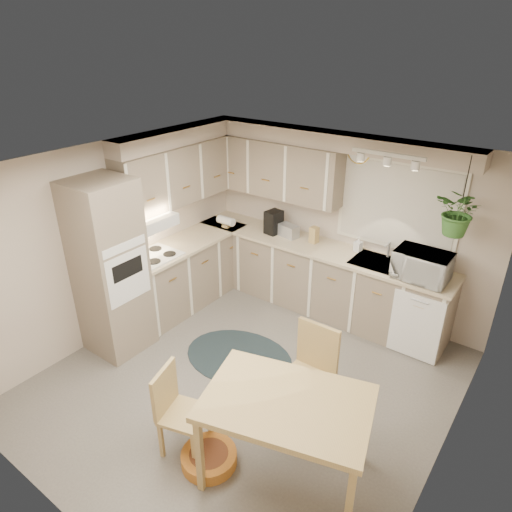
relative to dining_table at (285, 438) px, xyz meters
name	(u,v)px	position (x,y,z in m)	size (l,w,h in m)	color
floor	(247,382)	(-0.97, 0.73, -0.42)	(4.20, 4.20, 0.00)	#69635D
ceiling	(245,169)	(-0.97, 0.73, 1.98)	(4.20, 4.20, 0.00)	silver
wall_back	(342,223)	(-0.97, 2.83, 0.78)	(4.00, 0.04, 2.40)	#B9A999
wall_front	(53,418)	(-0.97, -1.37, 0.78)	(4.00, 0.04, 2.40)	#B9A999
wall_left	(116,239)	(-2.97, 0.73, 0.78)	(0.04, 4.20, 2.40)	#B9A999
wall_right	(456,367)	(1.03, 0.73, 0.78)	(0.04, 4.20, 2.40)	#B9A999
base_cab_left	(188,273)	(-2.67, 1.61, 0.03)	(0.60, 1.85, 0.90)	gray
base_cab_back	(315,277)	(-1.17, 2.53, 0.03)	(3.60, 0.60, 0.90)	gray
counter_left	(186,242)	(-2.66, 1.61, 0.50)	(0.64, 1.89, 0.04)	beige
counter_back	(316,247)	(-1.17, 2.52, 0.50)	(3.64, 0.64, 0.04)	beige
oven_stack	(110,269)	(-2.64, 0.36, 0.63)	(0.65, 0.65, 2.10)	gray
wall_oven_face	(128,277)	(-2.32, 0.36, 0.63)	(0.02, 0.56, 0.58)	silver
upper_cab_left	(181,173)	(-2.79, 1.73, 1.40)	(0.35, 2.00, 0.75)	gray
upper_cab_back	(273,168)	(-1.97, 2.66, 1.40)	(2.00, 0.35, 0.75)	gray
soffit_left	(177,136)	(-2.82, 1.73, 1.88)	(0.30, 2.00, 0.20)	#B9A999
soffit_back	(329,140)	(-1.17, 2.68, 1.88)	(3.60, 0.30, 0.20)	#B9A999
cooktop	(155,256)	(-2.65, 1.03, 0.52)	(0.52, 0.58, 0.02)	silver
range_hood	(150,222)	(-2.67, 1.03, 0.98)	(0.40, 0.60, 0.14)	silver
window_blinds	(397,206)	(-0.27, 2.80, 1.18)	(1.40, 0.02, 1.00)	beige
window_frame	(397,206)	(-0.27, 2.81, 1.18)	(1.50, 0.02, 1.10)	beige
sink	(381,266)	(-0.27, 2.53, 0.48)	(0.70, 0.48, 0.10)	#A8ABB0
dishwasher_front	(415,327)	(0.33, 2.22, 0.00)	(0.58, 0.01, 0.83)	silver
track_light_bar	(388,154)	(-0.27, 2.28, 1.91)	(0.80, 0.04, 0.04)	silver
wall_clock	(359,152)	(-0.82, 2.80, 1.76)	(0.30, 0.30, 0.03)	gold
dining_table	(285,438)	(0.00, 0.00, 0.00)	(1.34, 0.89, 0.84)	tan
chair_left	(185,412)	(-0.88, -0.30, 0.01)	(0.40, 0.40, 0.86)	tan
chair_back	(306,377)	(-0.21, 0.68, 0.07)	(0.46, 0.46, 0.99)	tan
braided_rug	(239,356)	(-1.31, 1.02, -0.42)	(1.32, 0.99, 0.01)	black
pet_bed	(209,458)	(-0.60, -0.31, -0.36)	(0.50, 0.50, 0.12)	#B96C25
microwave	(422,263)	(0.24, 2.43, 0.72)	(0.60, 0.33, 0.41)	silver
soap_bottle	(358,248)	(-0.65, 2.68, 0.57)	(0.09, 0.20, 0.09)	silver
hanging_plant	(459,218)	(0.52, 2.43, 1.33)	(0.47, 0.52, 0.41)	#326428
coffee_maker	(274,222)	(-1.86, 2.53, 0.68)	(0.18, 0.22, 0.33)	black
toaster	(289,231)	(-1.62, 2.55, 0.60)	(0.28, 0.16, 0.17)	#A8ABB0
knife_block	(314,235)	(-1.24, 2.58, 0.63)	(0.10, 0.10, 0.22)	tan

